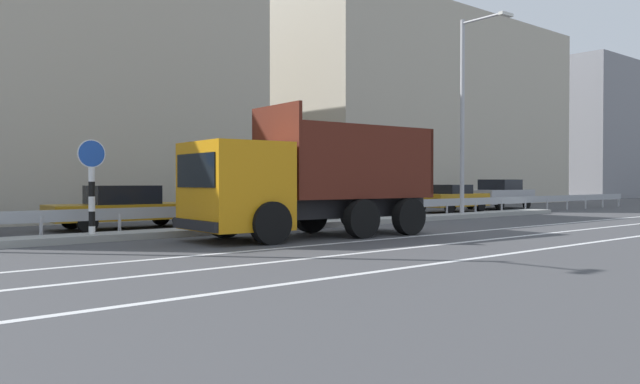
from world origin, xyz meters
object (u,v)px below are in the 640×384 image
object	(u,v)px
dump_truck	(286,190)
parked_car_4	(363,202)
parked_car_2	(126,207)
median_road_sign	(92,188)
parked_car_6	(499,194)
street_lamp_1	(466,107)
parked_car_3	(262,200)
parked_car_5	(451,198)

from	to	relation	value
dump_truck	parked_car_4	size ratio (longest dim) A/B	1.63
parked_car_2	parked_car_4	xyz separation A→B (m)	(10.79, 0.09, -0.06)
median_road_sign	parked_car_6	bearing A→B (deg)	9.35
street_lamp_1	parked_car_4	distance (m)	5.93
median_road_sign	parked_car_4	world-z (taller)	median_road_sign
dump_truck	parked_car_3	distance (m)	7.12
median_road_sign	parked_car_2	distance (m)	4.26
parked_car_3	parked_car_4	bearing A→B (deg)	-88.81
dump_truck	parked_car_5	distance (m)	16.06
dump_truck	street_lamp_1	xyz separation A→B (m)	(11.48, 2.60, 3.35)
parked_car_5	dump_truck	bearing A→B (deg)	-69.79
parked_car_3	parked_car_6	size ratio (longest dim) A/B	0.96
parked_car_2	parked_car_3	xyz separation A→B (m)	(5.39, 0.04, 0.11)
parked_car_4	parked_car_6	xyz separation A→B (m)	(11.17, 0.46, 0.17)
parked_car_3	parked_car_5	distance (m)	11.32
parked_car_3	parked_car_4	distance (m)	5.40
parked_car_6	parked_car_5	bearing A→B (deg)	93.50
median_road_sign	parked_car_2	bearing A→B (deg)	55.30
parked_car_6	median_road_sign	bearing A→B (deg)	95.61
dump_truck	street_lamp_1	distance (m)	12.24
parked_car_4	dump_truck	bearing A→B (deg)	-52.81
street_lamp_1	parked_car_6	world-z (taller)	street_lamp_1
parked_car_5	parked_car_4	bearing A→B (deg)	-93.69
parked_car_3	parked_car_4	world-z (taller)	parked_car_3
dump_truck	median_road_sign	xyz separation A→B (m)	(-4.22, 2.63, 0.06)
parked_car_4	parked_car_6	size ratio (longest dim) A/B	0.91
street_lamp_1	parked_car_3	size ratio (longest dim) A/B	1.76
dump_truck	median_road_sign	world-z (taller)	dump_truck
parked_car_6	parked_car_4	bearing A→B (deg)	88.61
median_road_sign	street_lamp_1	xyz separation A→B (m)	(15.70, -0.03, 3.29)
parked_car_4	parked_car_3	bearing A→B (deg)	-86.88
parked_car_5	parked_car_3	bearing A→B (deg)	-92.47
parked_car_6	parked_car_2	bearing A→B (deg)	87.70
parked_car_6	parked_car_3	bearing A→B (deg)	88.02
street_lamp_1	median_road_sign	bearing A→B (deg)	179.88
parked_car_5	parked_car_6	distance (m)	5.29
street_lamp_1	parked_car_5	world-z (taller)	street_lamp_1
median_road_sign	parked_car_5	size ratio (longest dim) A/B	0.62
parked_car_3	dump_truck	bearing A→B (deg)	150.47
parked_car_6	dump_truck	bearing A→B (deg)	104.52
parked_car_3	parked_car_6	bearing A→B (deg)	-87.58
parked_car_2	parked_car_3	size ratio (longest dim) A/B	1.05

